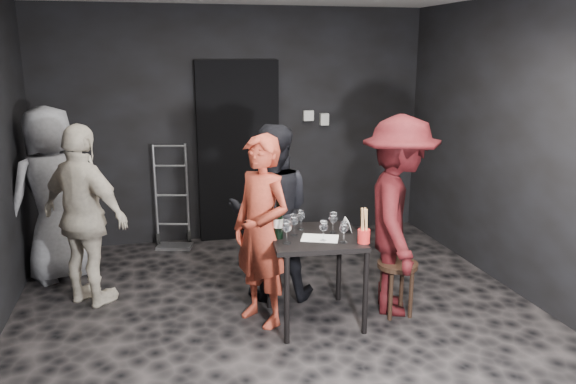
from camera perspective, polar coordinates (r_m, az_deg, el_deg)
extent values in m
cube|color=black|center=(4.67, 0.09, -14.00)|extent=(4.50, 5.00, 0.02)
cube|color=black|center=(6.62, -5.19, 6.73)|extent=(4.50, 0.04, 2.70)
cube|color=black|center=(1.99, 18.30, -12.09)|extent=(4.50, 0.04, 2.70)
cube|color=black|center=(5.21, 24.89, 3.44)|extent=(0.04, 5.00, 2.70)
cube|color=black|center=(6.61, -5.06, 4.08)|extent=(0.95, 0.10, 2.10)
cube|color=#B7B7B2|center=(6.74, 2.07, 7.77)|extent=(0.12, 0.06, 0.12)
cube|color=#B7B7B2|center=(6.80, 3.70, 7.38)|extent=(0.10, 0.06, 0.14)
cylinder|color=#B2B2B7|center=(6.56, -13.29, -0.42)|extent=(0.03, 0.03, 1.18)
cylinder|color=#B2B2B7|center=(6.57, -10.19, -0.24)|extent=(0.03, 0.03, 1.18)
cube|color=#B2B2B7|center=(6.61, -11.44, -5.42)|extent=(0.39, 0.22, 0.03)
cylinder|color=black|center=(6.73, -13.05, -4.58)|extent=(0.04, 0.16, 0.16)
cylinder|color=black|center=(6.74, -10.02, -4.39)|extent=(0.04, 0.16, 0.16)
cube|color=black|center=(4.57, 2.82, -4.63)|extent=(0.72, 0.72, 0.04)
cylinder|color=black|center=(4.35, -0.13, -10.97)|extent=(0.04, 0.04, 0.71)
cylinder|color=black|center=(4.53, 7.88, -10.04)|extent=(0.04, 0.04, 0.71)
cylinder|color=black|center=(4.92, -1.92, -7.89)|extent=(0.04, 0.04, 0.71)
cylinder|color=black|center=(5.08, 5.21, -7.20)|extent=(0.04, 0.04, 0.71)
cylinder|color=#2F201A|center=(4.85, 11.07, -7.28)|extent=(0.34, 0.34, 0.04)
cylinder|color=#2F201A|center=(5.06, 11.46, -9.38)|extent=(0.04, 0.04, 0.41)
cylinder|color=#2F201A|center=(4.99, 9.51, -9.64)|extent=(0.04, 0.04, 0.41)
cylinder|color=#2F201A|center=(4.83, 10.39, -10.48)|extent=(0.04, 0.04, 0.41)
cylinder|color=#2F201A|center=(4.91, 12.38, -10.19)|extent=(0.04, 0.04, 0.41)
imported|color=#A63824|center=(4.53, -2.71, -3.53)|extent=(0.66, 0.72, 1.65)
imported|color=black|center=(5.01, -1.73, -1.58)|extent=(0.90, 0.64, 1.68)
imported|color=#390C0E|center=(4.79, 11.19, -1.11)|extent=(0.97, 1.37, 1.93)
imported|color=beige|center=(5.16, -19.98, -1.70)|extent=(1.08, 1.04, 1.74)
imported|color=gray|center=(5.83, -22.84, 0.89)|extent=(1.08, 0.95, 1.95)
cube|color=white|center=(4.49, 3.26, -4.71)|extent=(0.34, 0.29, 0.00)
cylinder|color=black|center=(4.46, -1.00, -3.27)|extent=(0.08, 0.08, 0.23)
cylinder|color=black|center=(4.41, -1.01, -1.25)|extent=(0.03, 0.03, 0.10)
cylinder|color=white|center=(4.46, -1.00, -3.15)|extent=(0.08, 0.08, 0.07)
cylinder|color=red|center=(4.41, 7.71, -4.47)|extent=(0.10, 0.10, 0.11)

